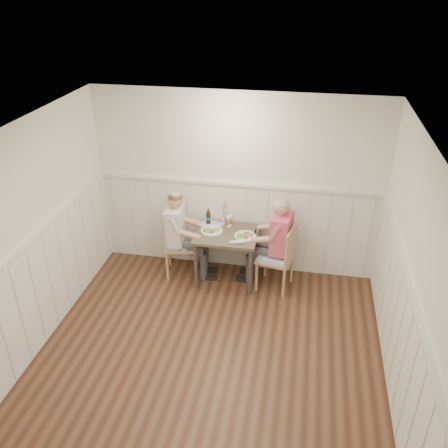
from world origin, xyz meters
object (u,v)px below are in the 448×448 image
grass_vase (223,213)px  chair_left (177,241)px  chair_right (280,255)px  man_in_pink (277,249)px  diner_cream (179,241)px  dining_table (227,240)px  beer_bottle (208,217)px

grass_vase → chair_left: bearing=-158.1°
grass_vase → chair_right: bearing=-22.0°
chair_left → man_in_pink: (1.42, -0.01, 0.03)m
chair_right → man_in_pink: size_ratio=0.71×
diner_cream → chair_right: bearing=-2.6°
chair_right → chair_left: 1.46m
dining_table → chair_right: bearing=-5.1°
diner_cream → beer_bottle: (0.38, 0.23, 0.30)m
beer_bottle → grass_vase: size_ratio=0.61×
chair_left → grass_vase: 0.77m
diner_cream → chair_left: bearing=141.1°
man_in_pink → diner_cream: man_in_pink is taller
dining_table → man_in_pink: man_in_pink is taller
man_in_pink → grass_vase: bearing=162.5°
dining_table → grass_vase: 0.40m
dining_table → chair_left: 0.73m
beer_bottle → grass_vase: (0.20, 0.05, 0.07)m
chair_left → man_in_pink: size_ratio=0.73×
man_in_pink → dining_table: bearing=-178.4°
dining_table → beer_bottle: beer_bottle is taller
chair_left → grass_vase: (0.62, 0.25, 0.38)m
dining_table → grass_vase: bearing=110.6°
dining_table → beer_bottle: size_ratio=3.69×
man_in_pink → chair_left: bearing=179.8°
chair_right → beer_bottle: size_ratio=4.17×
grass_vase → man_in_pink: bearing=-17.5°
beer_bottle → grass_vase: 0.22m
chair_right → grass_vase: grass_vase is taller
dining_table → chair_left: size_ratio=0.86×
chair_left → dining_table: bearing=-2.1°
grass_vase → beer_bottle: bearing=-167.2°
man_in_pink → diner_cream: size_ratio=1.01×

